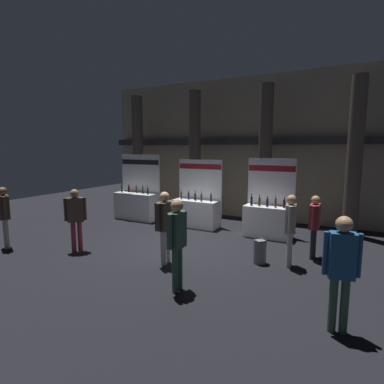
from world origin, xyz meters
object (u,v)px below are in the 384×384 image
visitor_0 (290,225)px  visitor_6 (314,221)px  visitor_4 (177,237)px  exhibitor_booth_2 (268,218)px  visitor_5 (341,264)px  visitor_2 (165,220)px  exhibitor_booth_1 (196,210)px  exhibitor_booth_0 (137,203)px  trash_bin (260,251)px  visitor_1 (4,211)px  visitor_3 (76,214)px

visitor_0 → visitor_6: size_ratio=1.06×
visitor_4 → visitor_6: bearing=147.7°
exhibitor_booth_2 → visitor_5: size_ratio=1.36×
visitor_4 → visitor_5: size_ratio=1.01×
visitor_2 → exhibitor_booth_1: bearing=16.8°
visitor_2 → visitor_5: 4.02m
exhibitor_booth_0 → visitor_0: size_ratio=1.47×
trash_bin → visitor_4: visitor_4 is taller
visitor_4 → exhibitor_booth_1: bearing=-155.6°
visitor_1 → visitor_6: 8.33m
exhibitor_booth_2 → visitor_5: bearing=-63.5°
visitor_2 → visitor_4: 1.48m
exhibitor_booth_1 → trash_bin: bearing=-38.9°
exhibitor_booth_1 → visitor_5: bearing=-43.9°
exhibitor_booth_1 → visitor_5: (4.86, -4.67, 0.50)m
exhibitor_booth_1 → visitor_4: 5.07m
visitor_4 → visitor_6: (2.10, 3.19, -0.13)m
visitor_2 → visitor_3: 2.65m
trash_bin → visitor_2: (-2.00, -1.12, 0.78)m
exhibitor_booth_2 → visitor_1: (-6.17, -4.55, 0.43)m
trash_bin → visitor_4: bearing=-114.4°
exhibitor_booth_0 → visitor_4: (4.60, -4.56, 0.46)m
exhibitor_booth_1 → exhibitor_booth_2: bearing=-1.8°
trash_bin → visitor_3: 4.91m
visitor_3 → visitor_6: bearing=-21.9°
visitor_4 → visitor_5: visitor_4 is taller
exhibitor_booth_2 → trash_bin: size_ratio=4.15×
exhibitor_booth_2 → visitor_0: size_ratio=1.43×
exhibitor_booth_2 → visitor_5: 5.15m
exhibitor_booth_1 → visitor_1: (-3.60, -4.63, 0.45)m
trash_bin → visitor_6: (1.10, 0.97, 0.67)m
exhibitor_booth_2 → visitor_6: exhibitor_booth_2 is taller
exhibitor_booth_1 → visitor_3: size_ratio=1.39×
visitor_2 → exhibitor_booth_0: bearing=47.1°
visitor_6 → exhibitor_booth_2: bearing=47.7°
exhibitor_booth_1 → visitor_0: exhibitor_booth_1 is taller
visitor_3 → exhibitor_booth_2: bearing=-2.7°
exhibitor_booth_2 → trash_bin: exhibitor_booth_2 is taller
visitor_0 → visitor_5: size_ratio=0.95×
visitor_1 → visitor_6: bearing=47.8°
exhibitor_booth_2 → visitor_2: (-1.57, -3.46, 0.47)m
visitor_4 → visitor_1: bearing=-88.9°
exhibitor_booth_2 → visitor_3: size_ratio=1.44×
visitor_3 → visitor_2: bearing=-37.4°
visitor_6 → visitor_0: bearing=152.5°
visitor_0 → visitor_3: size_ratio=1.01×
exhibitor_booth_2 → trash_bin: bearing=-79.6°
exhibitor_booth_2 → visitor_0: 2.50m
visitor_1 → visitor_2: visitor_2 is taller
exhibitor_booth_1 → visitor_4: (2.00, -4.64, 0.51)m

